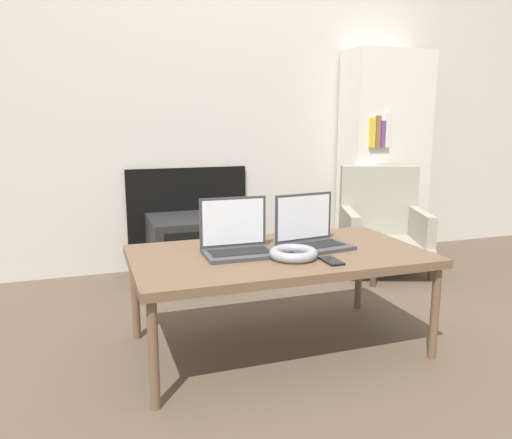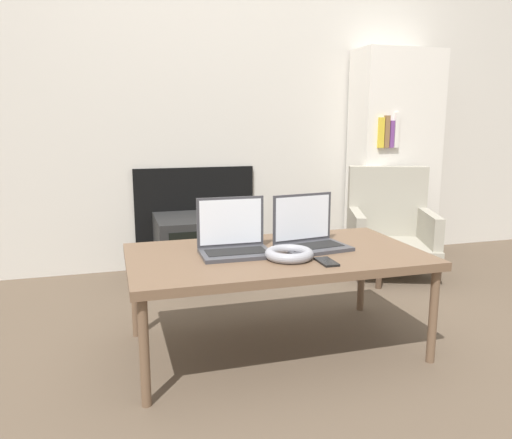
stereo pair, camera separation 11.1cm
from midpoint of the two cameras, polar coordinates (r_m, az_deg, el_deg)
ground_plane at (r=2.02m, az=4.54°, el=-18.24°), size 14.00×14.00×0.00m
wall_back at (r=3.46m, az=-7.35°, el=15.97°), size 7.00×0.08×2.60m
table at (r=2.15m, az=1.14°, el=-4.57°), size 1.25×0.69×0.44m
laptop_left at (r=2.12m, az=-3.68°, el=-2.45°), size 0.30×0.21×0.23m
laptop_right at (r=2.23m, az=4.86°, el=-1.77°), size 0.32×0.25×0.23m
headphones at (r=2.05m, az=2.76°, el=-3.90°), size 0.20×0.20×0.04m
phone at (r=2.01m, az=7.04°, el=-4.72°), size 0.06×0.12×0.01m
tv at (r=3.23m, az=-7.78°, el=-3.14°), size 0.58×0.49×0.40m
armchair at (r=3.44m, az=13.25°, el=-0.39°), size 0.68×0.69×0.69m
bookshelf at (r=3.77m, az=13.59°, el=7.06°), size 0.60×0.32×1.48m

